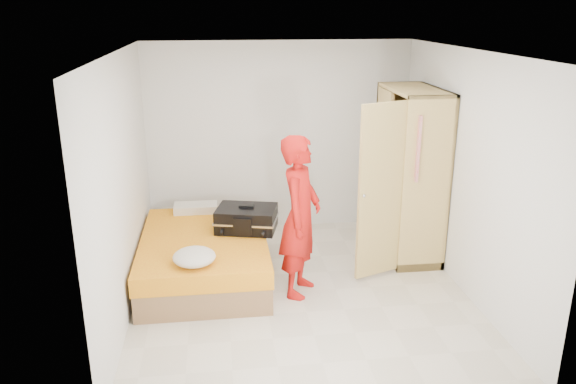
{
  "coord_description": "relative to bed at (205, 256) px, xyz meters",
  "views": [
    {
      "loc": [
        -0.85,
        -5.51,
        3.01
      ],
      "look_at": [
        -0.07,
        0.51,
        1.0
      ],
      "focal_mm": 35.0,
      "sensor_mm": 36.0,
      "label": 1
    }
  ],
  "objects": [
    {
      "name": "round_cushion",
      "position": [
        -0.08,
        -0.73,
        0.33
      ],
      "size": [
        0.44,
        0.44,
        0.17
      ],
      "primitive_type": "ellipsoid",
      "color": "beige",
      "rests_on": "bed"
    },
    {
      "name": "wardrobe",
      "position": [
        2.5,
        0.32,
        0.75
      ],
      "size": [
        1.14,
        1.39,
        2.1
      ],
      "color": "tan",
      "rests_on": "ground"
    },
    {
      "name": "suitcase",
      "position": [
        0.51,
        0.15,
        0.38
      ],
      "size": [
        0.8,
        0.66,
        0.3
      ],
      "rotation": [
        0.0,
        0.0,
        -0.25
      ],
      "color": "black",
      "rests_on": "bed"
    },
    {
      "name": "pillow",
      "position": [
        -0.11,
        0.85,
        0.3
      ],
      "size": [
        0.55,
        0.28,
        0.1
      ],
      "primitive_type": "cube",
      "rotation": [
        0.0,
        0.0,
        -0.01
      ],
      "color": "beige",
      "rests_on": "bed"
    },
    {
      "name": "room",
      "position": [
        1.05,
        -0.52,
        1.05
      ],
      "size": [
        4.0,
        4.02,
        2.6
      ],
      "color": "beige",
      "rests_on": "ground"
    },
    {
      "name": "bed",
      "position": [
        0.0,
        0.0,
        0.0
      ],
      "size": [
        1.42,
        2.02,
        0.5
      ],
      "color": "#8B5F3F",
      "rests_on": "ground"
    },
    {
      "name": "person",
      "position": [
        1.05,
        -0.51,
        0.63
      ],
      "size": [
        0.65,
        0.76,
        1.77
      ],
      "primitive_type": "imported",
      "rotation": [
        0.0,
        0.0,
        1.16
      ],
      "color": "red",
      "rests_on": "ground"
    }
  ]
}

